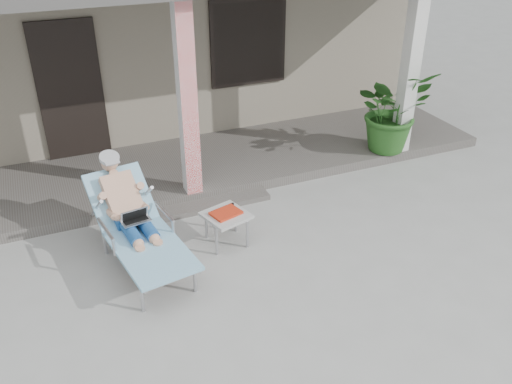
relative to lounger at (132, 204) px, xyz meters
name	(u,v)px	position (x,y,z in m)	size (l,w,h in m)	color
ground	(251,289)	(1.02, -1.05, -0.75)	(60.00, 60.00, 0.00)	#9E9E99
house	(121,19)	(1.02, 5.45, 0.92)	(10.40, 5.40, 3.30)	gray
porch_deck	(177,169)	(1.02, 1.95, -0.67)	(10.00, 2.00, 0.15)	#605B56
porch_step	(200,207)	(1.02, 0.80, -0.71)	(2.00, 0.30, 0.07)	#605B56
lounger	(132,204)	(0.00, 0.00, 0.00)	(0.98, 1.93, 1.22)	#B7B7BC
side_table	(226,217)	(1.09, -0.09, -0.38)	(0.61, 0.61, 0.44)	#AEAEA9
potted_palm	(392,110)	(4.36, 1.20, 0.06)	(1.19, 1.03, 1.32)	#26591E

